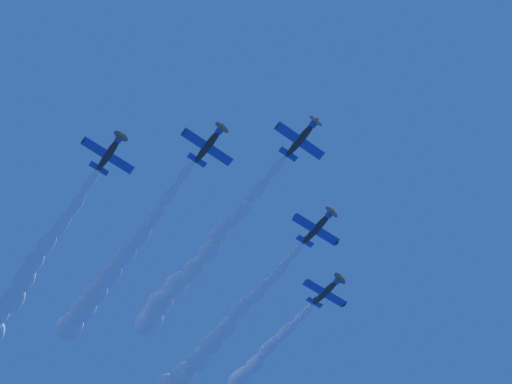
# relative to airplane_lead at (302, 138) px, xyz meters

# --- Properties ---
(airplane_lead) EXTENTS (7.84, 7.00, 2.13)m
(airplane_lead) POSITION_rel_airplane_lead_xyz_m (0.00, 0.00, 0.00)
(airplane_lead) COLOR #232328
(airplane_left_wingman) EXTENTS (7.84, 7.00, 2.21)m
(airplane_left_wingman) POSITION_rel_airplane_lead_xyz_m (8.85, 9.24, -2.46)
(airplane_left_wingman) COLOR #232328
(airplane_right_wingman) EXTENTS (7.84, 6.98, 2.17)m
(airplane_right_wingman) POSITION_rel_airplane_lead_xyz_m (-10.07, 7.24, -0.28)
(airplane_right_wingman) COLOR #232328
(airplane_outer_left) EXTENTS (7.84, 6.96, 2.28)m
(airplane_outer_left) POSITION_rel_airplane_lead_xyz_m (16.69, 18.06, -2.09)
(airplane_outer_left) COLOR #232328
(airplane_outer_right) EXTENTS (7.84, 7.00, 2.17)m
(airplane_outer_right) POSITION_rel_airplane_lead_xyz_m (-20.80, 15.62, 0.03)
(airplane_outer_right) COLOR #232328
(smoke_trail_lead) EXTENTS (5.39, 38.92, 4.16)m
(smoke_trail_lead) POSITION_rel_airplane_lead_xyz_m (-2.16, 29.32, -0.08)
(smoke_trail_lead) COLOR white
(smoke_trail_left_wingman) EXTENTS (5.97, 39.23, 4.25)m
(smoke_trail_left_wingman) POSITION_rel_airplane_lead_xyz_m (6.76, 38.70, -2.54)
(smoke_trail_left_wingman) COLOR white
(smoke_trail_right_wingman) EXTENTS (5.53, 38.95, 4.06)m
(smoke_trail_right_wingman) POSITION_rel_airplane_lead_xyz_m (-12.25, 36.50, -0.47)
(smoke_trail_right_wingman) COLOR white
(smoke_trail_outer_right) EXTENTS (5.57, 39.45, 4.14)m
(smoke_trail_outer_right) POSITION_rel_airplane_lead_xyz_m (-22.90, 44.98, -0.07)
(smoke_trail_outer_right) COLOR white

